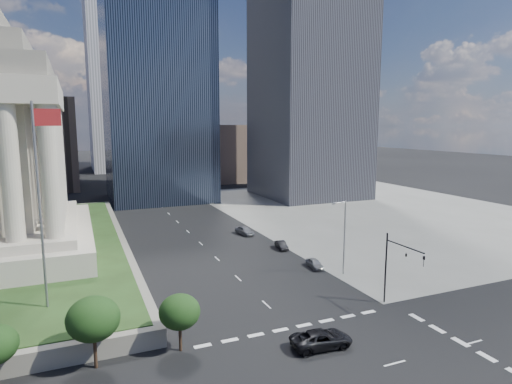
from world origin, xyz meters
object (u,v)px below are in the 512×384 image
parked_sedan_near (315,263)px  parked_sedan_mid (281,245)px  traffic_signal_ne (397,262)px  pickup_truck (322,339)px  parked_sedan_far (245,230)px  flagpole (41,195)px  street_lamp_north (343,233)px

parked_sedan_near → parked_sedan_mid: bearing=97.8°
traffic_signal_ne → pickup_truck: traffic_signal_ne is taller
pickup_truck → parked_sedan_far: size_ratio=1.22×
traffic_signal_ne → parked_sedan_far: (-3.50, 36.08, -4.47)m
flagpole → pickup_truck: size_ratio=3.56×
flagpole → pickup_truck: (22.59, -14.33, -12.33)m
pickup_truck → parked_sedan_near: (10.57, 19.09, -0.15)m
pickup_truck → parked_sedan_near: bearing=-24.4°
street_lamp_north → parked_sedan_far: street_lamp_north is taller
traffic_signal_ne → parked_sedan_near: 15.81m
traffic_signal_ne → street_lamp_north: street_lamp_north is taller
flagpole → traffic_signal_ne: bearing=-16.7°
traffic_signal_ne → pickup_truck: 13.19m
pickup_truck → traffic_signal_ne: bearing=-66.5°
parked_sedan_near → parked_sedan_far: (-2.33, 21.01, 0.16)m
traffic_signal_ne → parked_sedan_near: (-1.17, 15.07, -4.62)m
traffic_signal_ne → parked_sedan_near: size_ratio=2.17×
flagpole → street_lamp_north: 35.95m
flagpole → parked_sedan_far: (30.83, 25.78, -12.33)m
street_lamp_north → parked_sedan_far: 25.62m
parked_sedan_mid → parked_sedan_far: bearing=109.8°
flagpole → parked_sedan_far: size_ratio=4.35×
parked_sedan_far → traffic_signal_ne: bearing=-94.1°
street_lamp_north → parked_sedan_mid: (-2.20, 13.90, -5.04)m
flagpole → street_lamp_north: size_ratio=2.00×
pickup_truck → parked_sedan_mid: pickup_truck is taller
parked_sedan_near → pickup_truck: bearing=-112.4°
flagpole → parked_sedan_far: bearing=39.9°
flagpole → traffic_signal_ne: (34.33, -10.30, -7.86)m
flagpole → parked_sedan_near: bearing=8.2°
street_lamp_north → pickup_truck: street_lamp_north is taller
pickup_truck → parked_sedan_far: (8.24, 40.10, 0.00)m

